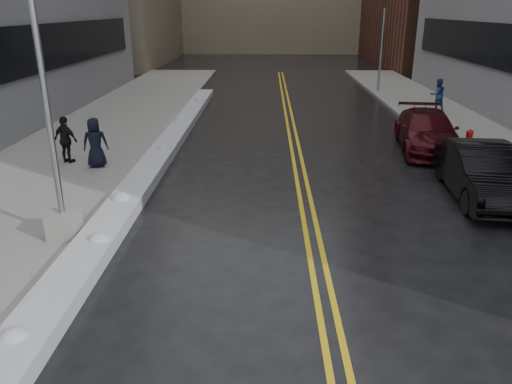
# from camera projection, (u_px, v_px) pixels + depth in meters

# --- Properties ---
(ground) EXTENTS (160.00, 160.00, 0.00)m
(ground) POSITION_uv_depth(u_px,v_px,m) (195.00, 289.00, 9.75)
(ground) COLOR black
(ground) RESTS_ON ground
(sidewalk_west) EXTENTS (5.50, 50.00, 0.15)m
(sidewalk_west) POSITION_uv_depth(u_px,v_px,m) (82.00, 148.00, 19.21)
(sidewalk_west) COLOR gray
(sidewalk_west) RESTS_ON ground
(sidewalk_east) EXTENTS (4.00, 50.00, 0.15)m
(sidewalk_east) POSITION_uv_depth(u_px,v_px,m) (494.00, 150.00, 18.89)
(sidewalk_east) COLOR gray
(sidewalk_east) RESTS_ON ground
(lane_line_left) EXTENTS (0.12, 50.00, 0.01)m
(lane_line_left) POSITION_uv_depth(u_px,v_px,m) (292.00, 151.00, 19.07)
(lane_line_left) COLOR gold
(lane_line_left) RESTS_ON ground
(lane_line_right) EXTENTS (0.12, 50.00, 0.01)m
(lane_line_right) POSITION_uv_depth(u_px,v_px,m) (300.00, 151.00, 19.06)
(lane_line_right) COLOR gold
(lane_line_right) RESTS_ON ground
(snow_ridge) EXTENTS (0.90, 30.00, 0.34)m
(snow_ridge) POSITION_uv_depth(u_px,v_px,m) (156.00, 161.00, 17.24)
(snow_ridge) COLOR silver
(snow_ridge) RESTS_ON ground
(lamppost) EXTENTS (0.65, 0.65, 7.62)m
(lamppost) POSITION_uv_depth(u_px,v_px,m) (51.00, 137.00, 10.81)
(lamppost) COLOR gray
(lamppost) RESTS_ON sidewalk_west
(fire_hydrant) EXTENTS (0.26, 0.26, 0.73)m
(fire_hydrant) POSITION_uv_depth(u_px,v_px,m) (469.00, 138.00, 18.74)
(fire_hydrant) COLOR maroon
(fire_hydrant) RESTS_ON sidewalk_east
(traffic_signal) EXTENTS (0.16, 0.20, 6.00)m
(traffic_signal) POSITION_uv_depth(u_px,v_px,m) (382.00, 38.00, 30.89)
(traffic_signal) COLOR gray
(traffic_signal) RESTS_ON sidewalk_east
(pedestrian_c) EXTENTS (0.92, 0.72, 1.65)m
(pedestrian_c) POSITION_uv_depth(u_px,v_px,m) (95.00, 142.00, 16.46)
(pedestrian_c) COLOR black
(pedestrian_c) RESTS_ON sidewalk_west
(pedestrian_d) EXTENTS (1.02, 0.72, 1.60)m
(pedestrian_d) POSITION_uv_depth(u_px,v_px,m) (66.00, 140.00, 16.89)
(pedestrian_d) COLOR black
(pedestrian_d) RESTS_ON sidewalk_west
(pedestrian_east) EXTENTS (0.90, 0.75, 1.64)m
(pedestrian_east) POSITION_uv_depth(u_px,v_px,m) (438.00, 95.00, 25.46)
(pedestrian_east) COLOR navy
(pedestrian_east) RESTS_ON sidewalk_east
(car_black) EXTENTS (1.97, 4.82, 1.55)m
(car_black) POSITION_uv_depth(u_px,v_px,m) (482.00, 172.00, 14.12)
(car_black) COLOR black
(car_black) RESTS_ON ground
(car_maroon) EXTENTS (2.70, 5.27, 1.46)m
(car_maroon) POSITION_uv_depth(u_px,v_px,m) (427.00, 131.00, 18.99)
(car_maroon) COLOR #36080E
(car_maroon) RESTS_ON ground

